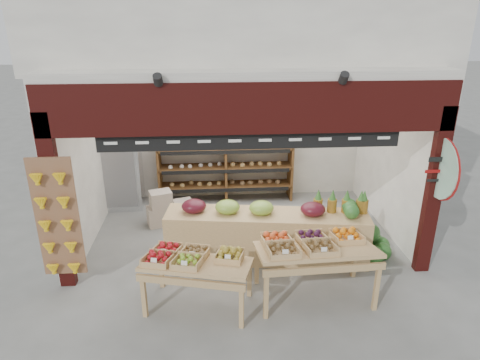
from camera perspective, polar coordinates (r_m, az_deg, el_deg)
name	(u,v)px	position (r m, az deg, el deg)	size (l,w,h in m)	color
ground	(244,243)	(7.74, 0.55, -8.34)	(60.00, 60.00, 0.00)	slate
shop_structure	(238,8)	(8.34, -0.31, 21.93)	(6.36, 5.12, 5.40)	white
banana_board	(57,221)	(6.53, -23.21, -5.09)	(0.60, 0.15, 1.80)	brown
gift_sign	(441,169)	(6.80, 25.26, 1.39)	(0.04, 0.93, 0.92)	#A7D2B7
back_shelving	(225,152)	(9.10, -1.95, 3.72)	(2.88, 0.47, 1.79)	brown
refrigerator	(122,161)	(9.17, -15.51, 2.45)	(0.77, 0.77, 1.97)	silver
cardboard_stack	(172,210)	(8.47, -9.10, -3.96)	(1.06, 0.88, 0.69)	beige
mid_counter	(266,234)	(7.09, 3.51, -7.18)	(3.34, 1.07, 1.04)	tan
display_table_left	(191,260)	(5.93, -6.55, -10.54)	(1.59, 1.12, 0.94)	tan
display_table_right	(311,246)	(6.10, 9.42, -8.68)	(1.68, 0.98, 1.04)	tan
watermelon_pile	(367,245)	(7.56, 16.59, -8.31)	(0.81, 0.76, 0.58)	#1B511D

